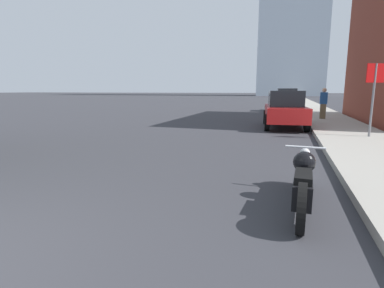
{
  "coord_description": "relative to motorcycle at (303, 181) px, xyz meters",
  "views": [
    {
      "loc": [
        3.23,
        -1.32,
        1.66
      ],
      "look_at": [
        1.33,
        4.74,
        0.52
      ],
      "focal_mm": 28.0,
      "sensor_mm": 36.0,
      "label": 1
    }
  ],
  "objects": [
    {
      "name": "sidewalk",
      "position": [
        1.98,
        36.91,
        -0.31
      ],
      "size": [
        2.5,
        240.0,
        0.15
      ],
      "color": "#9E998E",
      "rests_on": "ground_plane"
    },
    {
      "name": "motorcycle",
      "position": [
        0.0,
        0.0,
        0.0
      ],
      "size": [
        0.62,
        2.31,
        0.77
      ],
      "rotation": [
        0.0,
        0.0,
        -0.06
      ],
      "color": "black",
      "rests_on": "ground_plane"
    },
    {
      "name": "parked_car_red",
      "position": [
        -0.35,
        9.67,
        0.44
      ],
      "size": [
        2.06,
        4.32,
        1.64
      ],
      "rotation": [
        0.0,
        0.0,
        0.09
      ],
      "color": "red",
      "rests_on": "ground_plane"
    },
    {
      "name": "parked_car_silver",
      "position": [
        -0.34,
        20.63,
        0.51
      ],
      "size": [
        1.99,
        4.27,
        1.81
      ],
      "rotation": [
        0.0,
        0.0,
        0.07
      ],
      "color": "#BCBCC1",
      "rests_on": "ground_plane"
    },
    {
      "name": "stop_sign",
      "position": [
        2.38,
        6.74,
        1.37
      ],
      "size": [
        0.57,
        0.26,
        2.36
      ],
      "color": "slate",
      "rests_on": "sidewalk"
    },
    {
      "name": "pedestrian",
      "position": [
        1.59,
        13.14,
        0.6
      ],
      "size": [
        0.36,
        0.23,
        1.64
      ],
      "color": "brown",
      "rests_on": "sidewalk"
    }
  ]
}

